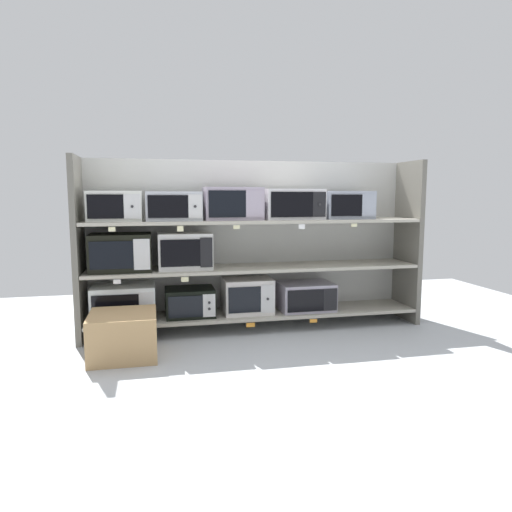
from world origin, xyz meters
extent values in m
cube|color=#B2B7BC|center=(0.00, -1.00, -0.01)|extent=(7.15, 6.00, 0.02)
cube|color=#B2B2AD|center=(0.00, 0.27, 0.81)|extent=(3.35, 0.04, 1.63)
cube|color=#68645B|center=(-1.60, 0.00, 0.81)|extent=(0.05, 0.50, 1.63)
cube|color=#68645B|center=(1.60, 0.00, 0.81)|extent=(0.05, 0.50, 1.63)
cube|color=#ADA899|center=(0.00, 0.00, 0.14)|extent=(3.15, 0.50, 0.03)
cube|color=silver|center=(-1.23, 0.00, 0.32)|extent=(0.56, 0.42, 0.32)
cube|color=black|center=(-1.29, -0.21, 0.32)|extent=(0.40, 0.01, 0.23)
cube|color=silver|center=(-1.03, -0.21, 0.32)|extent=(0.13, 0.01, 0.25)
cylinder|color=#262628|center=(-1.03, -0.22, 0.32)|extent=(0.02, 0.01, 0.02)
cube|color=black|center=(-0.64, 0.00, 0.29)|extent=(0.45, 0.36, 0.26)
cube|color=black|center=(-0.69, -0.18, 0.29)|extent=(0.31, 0.01, 0.20)
cube|color=silver|center=(-0.48, -0.18, 0.29)|extent=(0.11, 0.01, 0.21)
cylinder|color=#262628|center=(-0.48, -0.19, 0.26)|extent=(0.02, 0.01, 0.02)
cylinder|color=#262628|center=(-0.48, -0.19, 0.32)|extent=(0.02, 0.01, 0.02)
cube|color=silver|center=(-0.09, 0.00, 0.33)|extent=(0.46, 0.35, 0.33)
cube|color=black|center=(-0.15, -0.18, 0.33)|extent=(0.30, 0.01, 0.24)
cube|color=silver|center=(0.07, -0.18, 0.33)|extent=(0.13, 0.01, 0.27)
cylinder|color=#262628|center=(0.07, -0.19, 0.33)|extent=(0.02, 0.01, 0.02)
cube|color=#A39CAE|center=(0.50, 0.00, 0.29)|extent=(0.52, 0.40, 0.27)
cube|color=black|center=(0.44, -0.21, 0.29)|extent=(0.36, 0.01, 0.21)
cube|color=black|center=(0.68, -0.21, 0.29)|extent=(0.14, 0.01, 0.21)
cube|color=orange|center=(-1.19, -0.25, 0.11)|extent=(0.09, 0.00, 0.03)
cube|color=orange|center=(-0.11, -0.25, 0.10)|extent=(0.08, 0.00, 0.04)
cube|color=orange|center=(0.50, -0.25, 0.11)|extent=(0.07, 0.00, 0.03)
cube|color=#ADA899|center=(0.00, 0.00, 0.59)|extent=(3.15, 0.50, 0.03)
cube|color=black|center=(-1.25, 0.00, 0.78)|extent=(0.54, 0.38, 0.34)
cube|color=black|center=(-1.31, -0.20, 0.78)|extent=(0.36, 0.01, 0.24)
cube|color=silver|center=(-1.06, -0.20, 0.78)|extent=(0.14, 0.01, 0.27)
cube|color=silver|center=(-0.67, 0.00, 0.78)|extent=(0.49, 0.33, 0.33)
cube|color=black|center=(-0.72, -0.17, 0.78)|extent=(0.35, 0.01, 0.24)
cube|color=black|center=(-0.49, -0.17, 0.78)|extent=(0.11, 0.01, 0.27)
cube|color=white|center=(-1.27, -0.25, 0.55)|extent=(0.06, 0.00, 0.04)
cube|color=beige|center=(-0.70, -0.25, 0.55)|extent=(0.07, 0.00, 0.04)
cube|color=#ADA899|center=(0.00, 0.00, 1.04)|extent=(3.15, 0.50, 0.03)
cube|color=silver|center=(-1.28, 0.00, 1.19)|extent=(0.47, 0.33, 0.27)
cube|color=black|center=(-1.35, -0.17, 1.19)|extent=(0.30, 0.01, 0.20)
cube|color=silver|center=(-1.13, -0.17, 1.19)|extent=(0.14, 0.01, 0.21)
cylinder|color=#262628|center=(-1.13, -0.18, 1.19)|extent=(0.02, 0.01, 0.02)
cube|color=#B7BBC3|center=(-0.77, 0.00, 1.19)|extent=(0.49, 0.35, 0.26)
cube|color=black|center=(-0.82, -0.18, 1.19)|extent=(0.35, 0.01, 0.20)
cube|color=silver|center=(-0.59, -0.18, 1.19)|extent=(0.12, 0.01, 0.21)
cylinder|color=#262628|center=(-0.59, -0.19, 1.19)|extent=(0.02, 0.01, 0.02)
cube|color=#A599AC|center=(-0.22, 0.00, 1.21)|extent=(0.53, 0.34, 0.30)
cube|color=black|center=(-0.30, -0.18, 1.21)|extent=(0.34, 0.01, 0.24)
cube|color=#A599AC|center=(-0.05, -0.18, 1.21)|extent=(0.17, 0.01, 0.24)
cube|color=silver|center=(0.35, 0.00, 1.20)|extent=(0.56, 0.38, 0.29)
cube|color=black|center=(0.30, -0.20, 1.20)|extent=(0.40, 0.01, 0.23)
cube|color=black|center=(0.56, -0.19, 1.20)|extent=(0.13, 0.01, 0.23)
cylinder|color=#262628|center=(0.56, -0.20, 1.20)|extent=(0.02, 0.01, 0.02)
cube|color=#979FAE|center=(0.90, 0.00, 1.19)|extent=(0.48, 0.36, 0.27)
cube|color=black|center=(0.84, -0.19, 1.19)|extent=(0.31, 0.01, 0.20)
cube|color=#979FAE|center=(1.06, -0.19, 1.19)|extent=(0.14, 0.01, 0.21)
cube|color=beige|center=(-1.29, -0.25, 1.00)|extent=(0.06, 0.00, 0.04)
cube|color=beige|center=(-0.73, -0.25, 1.00)|extent=(0.05, 0.00, 0.05)
cube|color=beige|center=(-0.23, -0.25, 1.00)|extent=(0.06, 0.00, 0.03)
cube|color=white|center=(0.37, -0.25, 1.00)|extent=(0.06, 0.00, 0.04)
cube|color=beige|center=(0.89, -0.25, 1.01)|extent=(0.06, 0.00, 0.03)
cube|color=tan|center=(-1.21, -0.57, 0.18)|extent=(0.52, 0.52, 0.36)
camera|label=1|loc=(-0.96, -4.32, 1.28)|focal=32.73mm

